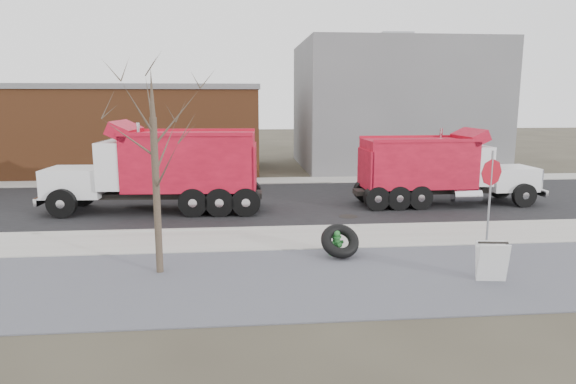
{
  "coord_description": "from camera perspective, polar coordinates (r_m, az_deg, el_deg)",
  "views": [
    {
      "loc": [
        -1.1,
        -15.57,
        4.46
      ],
      "look_at": [
        0.49,
        1.07,
        1.4
      ],
      "focal_mm": 32.0,
      "sensor_mm": 36.0,
      "label": 1
    }
  ],
  "objects": [
    {
      "name": "stop_sign",
      "position": [
        16.13,
        21.59,
        0.9
      ],
      "size": [
        0.77,
        0.31,
        2.97
      ],
      "rotation": [
        0.0,
        0.0,
        -0.04
      ],
      "color": "gray",
      "rests_on": "ground"
    },
    {
      "name": "sidewalk",
      "position": [
        16.46,
        -1.42,
        -5.24
      ],
      "size": [
        60.0,
        2.5,
        0.06
      ],
      "primitive_type": "cube",
      "color": "#9E9B93",
      "rests_on": "ground"
    },
    {
      "name": "ground",
      "position": [
        16.23,
        -1.35,
        -5.58
      ],
      "size": [
        120.0,
        120.0,
        0.0
      ],
      "primitive_type": "plane",
      "color": "#383328",
      "rests_on": "ground"
    },
    {
      "name": "far_sidewalk",
      "position": [
        27.94,
        -3.11,
        1.23
      ],
      "size": [
        60.0,
        2.0,
        0.06
      ],
      "primitive_type": "cube",
      "color": "#9E9B93",
      "rests_on": "ground"
    },
    {
      "name": "road",
      "position": [
        22.34,
        -2.51,
        -1.13
      ],
      "size": [
        60.0,
        9.4,
        0.02
      ],
      "primitive_type": "cube",
      "color": "black",
      "rests_on": "ground"
    },
    {
      "name": "building_grey",
      "position": [
        35.06,
        11.46,
        9.41
      ],
      "size": [
        12.0,
        10.0,
        8.0
      ],
      "color": "slate",
      "rests_on": "ground"
    },
    {
      "name": "fire_hydrant",
      "position": [
        14.82,
        5.4,
        -5.77
      ],
      "size": [
        0.44,
        0.43,
        0.77
      ],
      "rotation": [
        0.0,
        0.0,
        0.35
      ],
      "color": "#2C762F",
      "rests_on": "ground"
    },
    {
      "name": "truck_tire",
      "position": [
        14.64,
        5.8,
        -5.43
      ],
      "size": [
        1.19,
        1.11,
        0.97
      ],
      "color": "black",
      "rests_on": "ground"
    },
    {
      "name": "gravel_verge",
      "position": [
        12.91,
        -0.23,
        -9.77
      ],
      "size": [
        60.0,
        5.0,
        0.03
      ],
      "primitive_type": "cube",
      "color": "slate",
      "rests_on": "ground"
    },
    {
      "name": "bare_tree",
      "position": [
        13.19,
        -14.64,
        4.98
      ],
      "size": [
        3.2,
        3.2,
        5.2
      ],
      "color": "#382D23",
      "rests_on": "ground"
    },
    {
      "name": "sandwich_board",
      "position": [
        13.61,
        21.72,
        -7.17
      ],
      "size": [
        0.78,
        0.55,
        1.0
      ],
      "rotation": [
        0.0,
        0.0,
        -0.15
      ],
      "color": "silver",
      "rests_on": "ground"
    },
    {
      "name": "building_brick",
      "position": [
        33.81,
        -20.84,
        6.64
      ],
      "size": [
        20.2,
        8.2,
        5.3
      ],
      "color": "brown",
      "rests_on": "ground"
    },
    {
      "name": "dump_truck_red_a",
      "position": [
        22.49,
        16.43,
        2.68
      ],
      "size": [
        7.85,
        2.3,
        3.17
      ],
      "rotation": [
        0.0,
        0.0,
        0.02
      ],
      "color": "black",
      "rests_on": "ground"
    },
    {
      "name": "curb",
      "position": [
        17.71,
        -1.71,
        -4.04
      ],
      "size": [
        60.0,
        0.15,
        0.11
      ],
      "primitive_type": "cube",
      "color": "#9E9B93",
      "rests_on": "ground"
    },
    {
      "name": "dump_truck_red_b",
      "position": [
        20.82,
        -13.66,
        2.77
      ],
      "size": [
        8.47,
        2.87,
        3.56
      ],
      "rotation": [
        0.0,
        0.0,
        3.08
      ],
      "color": "black",
      "rests_on": "ground"
    }
  ]
}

